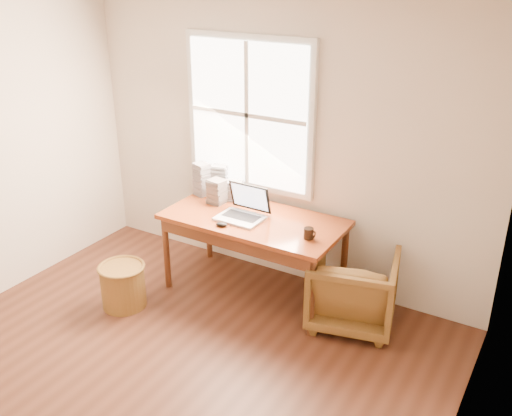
% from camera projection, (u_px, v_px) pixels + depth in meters
% --- Properties ---
extents(room_shell, '(4.04, 4.54, 2.64)m').
position_uv_depth(room_shell, '(115.00, 228.00, 3.52)').
color(room_shell, '#4F2A1B').
rests_on(room_shell, ground).
extents(desk, '(1.60, 0.80, 0.04)m').
position_uv_depth(desk, '(254.00, 220.00, 5.04)').
color(desk, brown).
rests_on(desk, room_shell).
extents(armchair, '(0.83, 0.85, 0.64)m').
position_uv_depth(armchair, '(353.00, 289.00, 4.75)').
color(armchair, brown).
rests_on(armchair, room_shell).
extents(wicker_stool, '(0.42, 0.42, 0.39)m').
position_uv_depth(wicker_stool, '(123.00, 286.00, 5.03)').
color(wicker_stool, brown).
rests_on(wicker_stool, room_shell).
extents(laptop, '(0.39, 0.41, 0.29)m').
position_uv_depth(laptop, '(239.00, 204.00, 4.93)').
color(laptop, silver).
rests_on(laptop, desk).
extents(mouse, '(0.12, 0.08, 0.03)m').
position_uv_depth(mouse, '(222.00, 224.00, 4.86)').
color(mouse, black).
rests_on(mouse, desk).
extents(coffee_mug, '(0.09, 0.09, 0.09)m').
position_uv_depth(coffee_mug, '(309.00, 233.00, 4.64)').
color(coffee_mug, black).
rests_on(coffee_mug, desk).
extents(cd_stack_a, '(0.18, 0.17, 0.29)m').
position_uv_depth(cd_stack_a, '(220.00, 180.00, 5.49)').
color(cd_stack_a, '#AAAFB5').
rests_on(cd_stack_a, desk).
extents(cd_stack_b, '(0.16, 0.15, 0.23)m').
position_uv_depth(cd_stack_b, '(217.00, 191.00, 5.29)').
color(cd_stack_b, '#29292F').
rests_on(cd_stack_b, desk).
extents(cd_stack_c, '(0.17, 0.16, 0.32)m').
position_uv_depth(cd_stack_c, '(202.00, 179.00, 5.46)').
color(cd_stack_c, '#A6A6B3').
rests_on(cd_stack_c, desk).
extents(cd_stack_d, '(0.18, 0.17, 0.19)m').
position_uv_depth(cd_stack_d, '(234.00, 191.00, 5.36)').
color(cd_stack_d, '#ADB3B9').
rests_on(cd_stack_d, desk).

